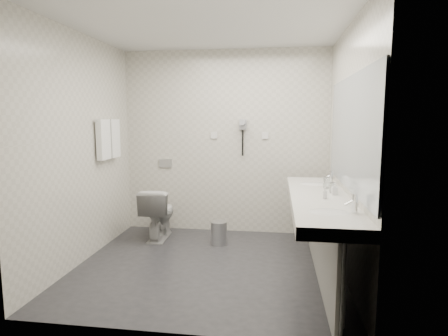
# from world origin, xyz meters

# --- Properties ---
(floor) EXTENTS (2.80, 2.80, 0.00)m
(floor) POSITION_xyz_m (0.00, 0.00, 0.00)
(floor) COLOR #252529
(floor) RESTS_ON ground
(ceiling) EXTENTS (2.80, 2.80, 0.00)m
(ceiling) POSITION_xyz_m (0.00, 0.00, 2.50)
(ceiling) COLOR silver
(ceiling) RESTS_ON wall_back
(wall_back) EXTENTS (2.80, 0.00, 2.80)m
(wall_back) POSITION_xyz_m (0.00, 1.30, 1.25)
(wall_back) COLOR beige
(wall_back) RESTS_ON floor
(wall_front) EXTENTS (2.80, 0.00, 2.80)m
(wall_front) POSITION_xyz_m (0.00, -1.30, 1.25)
(wall_front) COLOR beige
(wall_front) RESTS_ON floor
(wall_left) EXTENTS (0.00, 2.60, 2.60)m
(wall_left) POSITION_xyz_m (-1.40, 0.00, 1.25)
(wall_left) COLOR beige
(wall_left) RESTS_ON floor
(wall_right) EXTENTS (0.00, 2.60, 2.60)m
(wall_right) POSITION_xyz_m (1.40, 0.00, 1.25)
(wall_right) COLOR beige
(wall_right) RESTS_ON floor
(vanity_counter) EXTENTS (0.55, 2.20, 0.10)m
(vanity_counter) POSITION_xyz_m (1.12, -0.20, 0.80)
(vanity_counter) COLOR silver
(vanity_counter) RESTS_ON floor
(vanity_panel) EXTENTS (0.03, 2.15, 0.75)m
(vanity_panel) POSITION_xyz_m (1.15, -0.20, 0.38)
(vanity_panel) COLOR gray
(vanity_panel) RESTS_ON floor
(vanity_post_near) EXTENTS (0.06, 0.06, 0.75)m
(vanity_post_near) POSITION_xyz_m (1.18, -1.24, 0.38)
(vanity_post_near) COLOR silver
(vanity_post_near) RESTS_ON floor
(vanity_post_far) EXTENTS (0.06, 0.06, 0.75)m
(vanity_post_far) POSITION_xyz_m (1.18, 0.84, 0.38)
(vanity_post_far) COLOR silver
(vanity_post_far) RESTS_ON floor
(mirror) EXTENTS (0.02, 2.20, 1.05)m
(mirror) POSITION_xyz_m (1.39, -0.20, 1.45)
(mirror) COLOR #B2BCC6
(mirror) RESTS_ON wall_right
(basin_near) EXTENTS (0.40, 0.31, 0.05)m
(basin_near) POSITION_xyz_m (1.12, -0.85, 0.83)
(basin_near) COLOR silver
(basin_near) RESTS_ON vanity_counter
(basin_far) EXTENTS (0.40, 0.31, 0.05)m
(basin_far) POSITION_xyz_m (1.12, 0.45, 0.83)
(basin_far) COLOR silver
(basin_far) RESTS_ON vanity_counter
(faucet_near) EXTENTS (0.04, 0.04, 0.15)m
(faucet_near) POSITION_xyz_m (1.32, -0.85, 0.92)
(faucet_near) COLOR silver
(faucet_near) RESTS_ON vanity_counter
(faucet_far) EXTENTS (0.04, 0.04, 0.15)m
(faucet_far) POSITION_xyz_m (1.32, 0.45, 0.92)
(faucet_far) COLOR silver
(faucet_far) RESTS_ON vanity_counter
(soap_bottle_a) EXTENTS (0.06, 0.06, 0.11)m
(soap_bottle_a) POSITION_xyz_m (1.27, -0.15, 0.91)
(soap_bottle_a) COLOR beige
(soap_bottle_a) RESTS_ON vanity_counter
(soap_bottle_c) EXTENTS (0.05, 0.05, 0.11)m
(soap_bottle_c) POSITION_xyz_m (1.15, -0.35, 0.90)
(soap_bottle_c) COLOR beige
(soap_bottle_c) RESTS_ON vanity_counter
(glass_left) EXTENTS (0.06, 0.06, 0.10)m
(glass_left) POSITION_xyz_m (1.27, -0.03, 0.90)
(glass_left) COLOR silver
(glass_left) RESTS_ON vanity_counter
(glass_right) EXTENTS (0.07, 0.07, 0.12)m
(glass_right) POSITION_xyz_m (1.24, 0.20, 0.91)
(glass_right) COLOR silver
(glass_right) RESTS_ON vanity_counter
(toilet) EXTENTS (0.40, 0.68, 0.68)m
(toilet) POSITION_xyz_m (-0.82, 0.84, 0.34)
(toilet) COLOR silver
(toilet) RESTS_ON floor
(flush_plate) EXTENTS (0.18, 0.02, 0.12)m
(flush_plate) POSITION_xyz_m (-0.85, 1.29, 0.95)
(flush_plate) COLOR #B2B5BA
(flush_plate) RESTS_ON wall_back
(pedal_bin) EXTENTS (0.21, 0.21, 0.28)m
(pedal_bin) POSITION_xyz_m (0.01, 0.69, 0.14)
(pedal_bin) COLOR #B2B5BA
(pedal_bin) RESTS_ON floor
(bin_lid) EXTENTS (0.20, 0.20, 0.02)m
(bin_lid) POSITION_xyz_m (0.01, 0.69, 0.29)
(bin_lid) COLOR #B2B5BA
(bin_lid) RESTS_ON pedal_bin
(towel_rail) EXTENTS (0.02, 0.62, 0.02)m
(towel_rail) POSITION_xyz_m (-1.35, 0.55, 1.55)
(towel_rail) COLOR silver
(towel_rail) RESTS_ON wall_left
(towel_near) EXTENTS (0.07, 0.24, 0.48)m
(towel_near) POSITION_xyz_m (-1.34, 0.41, 1.33)
(towel_near) COLOR white
(towel_near) RESTS_ON towel_rail
(towel_far) EXTENTS (0.07, 0.24, 0.48)m
(towel_far) POSITION_xyz_m (-1.34, 0.69, 1.33)
(towel_far) COLOR white
(towel_far) RESTS_ON towel_rail
(dryer_cradle) EXTENTS (0.10, 0.04, 0.14)m
(dryer_cradle) POSITION_xyz_m (0.25, 1.27, 1.50)
(dryer_cradle) COLOR #9A9BA0
(dryer_cradle) RESTS_ON wall_back
(dryer_barrel) EXTENTS (0.08, 0.14, 0.08)m
(dryer_barrel) POSITION_xyz_m (0.25, 1.20, 1.53)
(dryer_barrel) COLOR #9A9BA0
(dryer_barrel) RESTS_ON dryer_cradle
(dryer_cord) EXTENTS (0.02, 0.02, 0.35)m
(dryer_cord) POSITION_xyz_m (0.25, 1.26, 1.25)
(dryer_cord) COLOR black
(dryer_cord) RESTS_ON dryer_cradle
(switch_plate_a) EXTENTS (0.09, 0.02, 0.09)m
(switch_plate_a) POSITION_xyz_m (-0.15, 1.29, 1.35)
(switch_plate_a) COLOR silver
(switch_plate_a) RESTS_ON wall_back
(switch_plate_b) EXTENTS (0.09, 0.02, 0.09)m
(switch_plate_b) POSITION_xyz_m (0.55, 1.29, 1.35)
(switch_plate_b) COLOR silver
(switch_plate_b) RESTS_ON wall_back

